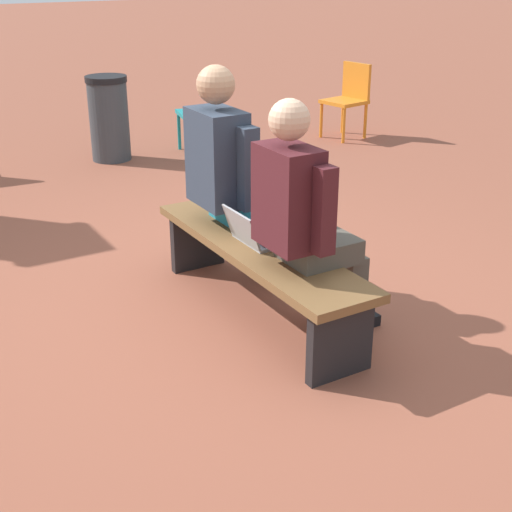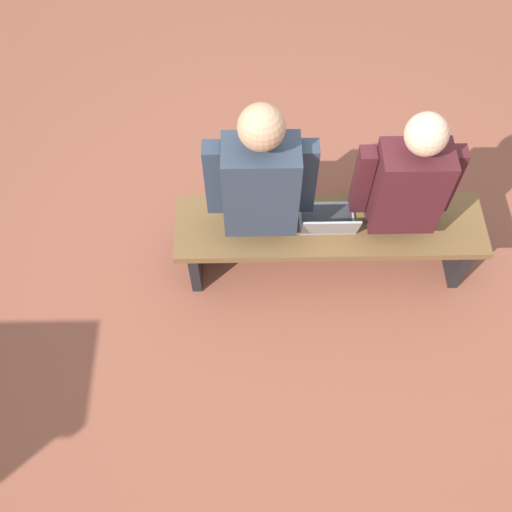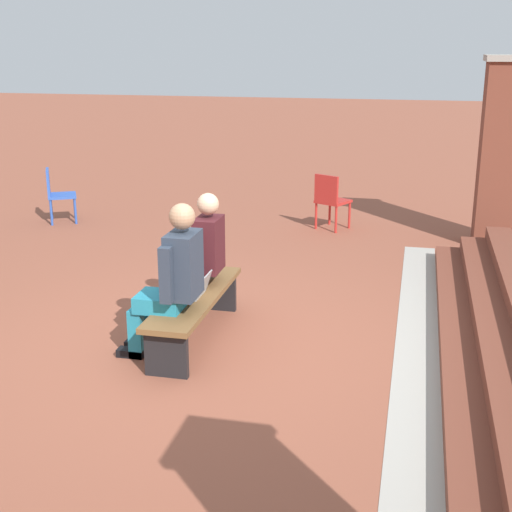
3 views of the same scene
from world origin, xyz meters
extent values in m
plane|color=brown|center=(0.00, 0.00, 0.00)|extent=(60.00, 60.00, 0.00)
cube|color=brown|center=(-0.16, -0.12, 0.42)|extent=(1.80, 0.44, 0.05)
cube|color=black|center=(-0.96, -0.12, 0.20)|extent=(0.06, 0.37, 0.40)
cube|color=black|center=(0.64, -0.12, 0.20)|extent=(0.06, 0.37, 0.40)
cube|color=#4C473D|center=(-0.52, -0.29, 0.51)|extent=(0.32, 0.38, 0.13)
cube|color=#4C473D|center=(-0.61, -0.48, 0.23)|extent=(0.10, 0.11, 0.45)
cube|color=black|center=(-0.61, -0.53, 0.03)|extent=(0.10, 0.23, 0.07)
cube|color=#4C473D|center=(-0.44, -0.48, 0.23)|extent=(0.10, 0.11, 0.45)
cube|color=black|center=(-0.44, -0.53, 0.03)|extent=(0.10, 0.23, 0.07)
cube|color=#47191E|center=(-0.52, -0.08, 0.84)|extent=(0.36, 0.23, 0.53)
cube|color=navy|center=(-0.52, -0.20, 0.80)|extent=(0.05, 0.01, 0.32)
cube|color=#47191E|center=(-0.75, -0.14, 0.82)|extent=(0.09, 0.09, 0.45)
cube|color=#47191E|center=(-0.29, -0.14, 0.82)|extent=(0.09, 0.09, 0.45)
sphere|color=#DBAD89|center=(-0.52, -0.08, 1.24)|extent=(0.21, 0.21, 0.21)
cube|color=teal|center=(0.24, -0.30, 0.51)|extent=(0.35, 0.41, 0.14)
cube|color=teal|center=(0.15, -0.50, 0.23)|extent=(0.11, 0.12, 0.45)
cube|color=black|center=(0.15, -0.57, 0.04)|extent=(0.11, 0.25, 0.07)
cube|color=teal|center=(0.34, -0.50, 0.23)|extent=(0.11, 0.12, 0.45)
cube|color=black|center=(0.34, -0.57, 0.04)|extent=(0.11, 0.25, 0.07)
cube|color=#2D3847|center=(0.24, -0.08, 0.87)|extent=(0.39, 0.25, 0.57)
cube|color=#2D3847|center=(0.00, -0.15, 0.85)|extent=(0.09, 0.10, 0.49)
cube|color=#2D3847|center=(0.49, -0.15, 0.85)|extent=(0.09, 0.10, 0.49)
sphere|color=tan|center=(0.24, -0.08, 1.30)|extent=(0.22, 0.22, 0.22)
cube|color=#9EA0A5|center=(-0.14, -0.16, 0.46)|extent=(0.32, 0.22, 0.02)
cube|color=#2D2D33|center=(-0.14, -0.17, 0.47)|extent=(0.29, 0.15, 0.00)
cube|color=#9EA0A5|center=(-0.14, -0.02, 0.57)|extent=(0.32, 0.07, 0.19)
cube|color=#33519E|center=(-0.14, -0.02, 0.57)|extent=(0.28, 0.06, 0.17)
cube|color=orange|center=(3.13, -3.24, 0.42)|extent=(0.48, 0.48, 0.04)
cube|color=orange|center=(3.16, -3.43, 0.64)|extent=(0.40, 0.10, 0.40)
cylinder|color=orange|center=(3.28, -3.04, 0.20)|extent=(0.04, 0.04, 0.40)
cylinder|color=orange|center=(2.92, -3.09, 0.20)|extent=(0.04, 0.04, 0.40)
cylinder|color=orange|center=(3.34, -3.39, 0.20)|extent=(0.04, 0.04, 0.40)
cylinder|color=orange|center=(2.98, -3.45, 0.20)|extent=(0.04, 0.04, 0.40)
cube|color=teal|center=(3.41, -1.51, 0.42)|extent=(0.50, 0.50, 0.04)
cube|color=teal|center=(3.37, -1.70, 0.64)|extent=(0.40, 0.12, 0.40)
cylinder|color=teal|center=(3.62, -1.37, 0.20)|extent=(0.04, 0.04, 0.40)
cylinder|color=teal|center=(3.27, -1.30, 0.20)|extent=(0.04, 0.04, 0.40)
cylinder|color=teal|center=(3.54, -1.73, 0.20)|extent=(0.04, 0.04, 0.40)
cylinder|color=teal|center=(3.19, -1.65, 0.20)|extent=(0.04, 0.04, 0.40)
cylinder|color=#383D42|center=(3.60, -0.59, 0.40)|extent=(0.40, 0.40, 0.80)
cylinder|color=black|center=(3.60, -0.59, 0.83)|extent=(0.42, 0.42, 0.06)
camera|label=1|loc=(-3.42, 1.84, 1.99)|focal=50.00mm
camera|label=2|loc=(0.30, 1.84, 3.31)|focal=42.00mm
camera|label=3|loc=(5.80, 1.84, 2.72)|focal=50.00mm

